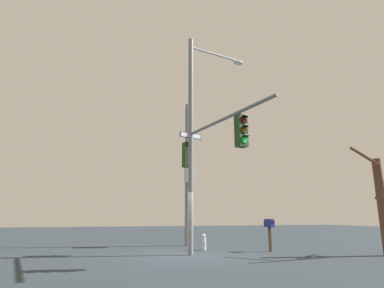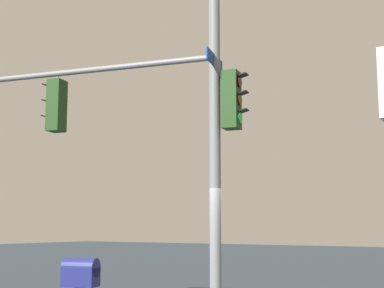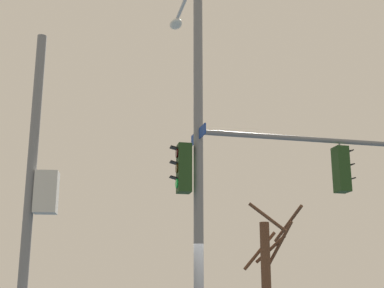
# 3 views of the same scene
# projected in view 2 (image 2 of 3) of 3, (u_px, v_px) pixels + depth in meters

# --- Properties ---
(main_signal_pole_assembly) EXTENTS (5.98, 3.55, 9.61)m
(main_signal_pole_assembly) POSITION_uv_depth(u_px,v_px,m) (177.00, 58.00, 11.16)
(main_signal_pole_assembly) COLOR slate
(main_signal_pole_assembly) RESTS_ON ground
(mailbox) EXTENTS (0.49, 0.34, 1.41)m
(mailbox) POSITION_uv_depth(u_px,v_px,m) (80.00, 282.00, 7.32)
(mailbox) COLOR #4C3823
(mailbox) RESTS_ON ground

